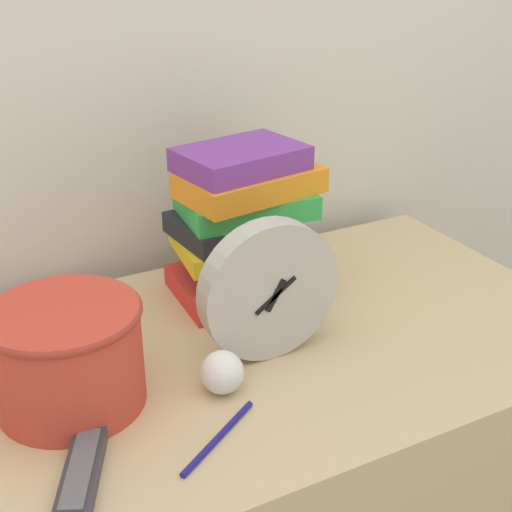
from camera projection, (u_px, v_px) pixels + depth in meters
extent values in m
cylinder|color=#B7B2A8|center=(269.00, 290.00, 1.02)|extent=(0.21, 0.04, 0.21)
cylinder|color=white|center=(273.00, 293.00, 1.01)|extent=(0.19, 0.01, 0.19)
cube|color=black|center=(275.00, 295.00, 1.00)|extent=(0.03, 0.01, 0.05)
cube|color=black|center=(275.00, 295.00, 1.00)|extent=(0.07, 0.01, 0.05)
cylinder|color=black|center=(275.00, 295.00, 1.00)|extent=(0.01, 0.00, 0.01)
cube|color=red|center=(235.00, 283.00, 1.22)|extent=(0.21, 0.18, 0.04)
cube|color=#2D9ED1|center=(251.00, 263.00, 1.20)|extent=(0.19, 0.13, 0.04)
cube|color=yellow|center=(244.00, 242.00, 1.19)|extent=(0.24, 0.19, 0.03)
cube|color=#232328|center=(231.00, 224.00, 1.18)|extent=(0.19, 0.16, 0.03)
cube|color=green|center=(246.00, 203.00, 1.16)|extent=(0.22, 0.16, 0.04)
cube|color=orange|center=(250.00, 183.00, 1.13)|extent=(0.24, 0.16, 0.04)
cube|color=#7A3899|center=(241.00, 159.00, 1.12)|extent=(0.21, 0.16, 0.04)
cylinder|color=#C63D2D|center=(67.00, 356.00, 0.93)|extent=(0.20, 0.20, 0.14)
torus|color=#9F3024|center=(62.00, 313.00, 0.90)|extent=(0.20, 0.20, 0.01)
cube|color=#333338|center=(82.00, 475.00, 0.82)|extent=(0.11, 0.18, 0.02)
cube|color=#59595E|center=(81.00, 467.00, 0.81)|extent=(0.08, 0.13, 0.00)
sphere|color=white|center=(222.00, 372.00, 0.96)|extent=(0.06, 0.06, 0.06)
cylinder|color=navy|center=(218.00, 437.00, 0.88)|extent=(0.14, 0.09, 0.01)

